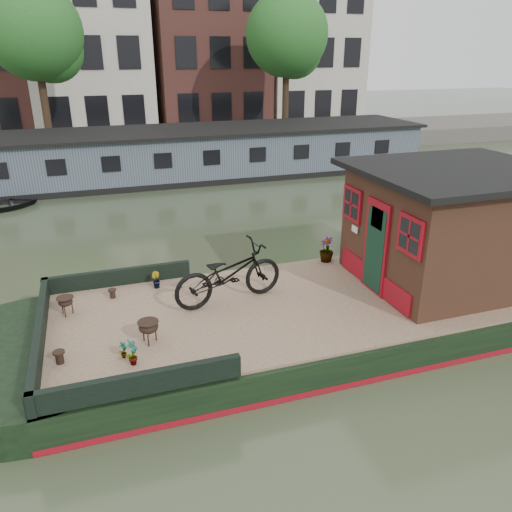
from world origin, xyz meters
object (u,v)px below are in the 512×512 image
object	(u,v)px
cabin	(452,225)
bicycle	(229,274)
brazier_rear	(66,306)
brazier_front	(149,332)
potted_plant_a	(132,353)

from	to	relation	value
cabin	bicycle	size ratio (longest dim) A/B	1.79
cabin	bicycle	world-z (taller)	cabin
bicycle	brazier_rear	world-z (taller)	bicycle
cabin	brazier_rear	size ratio (longest dim) A/B	11.12
brazier_front	cabin	bearing A→B (deg)	5.14
bicycle	brazier_front	xyz separation A→B (m)	(-1.69, -1.04, -0.38)
potted_plant_a	brazier_rear	size ratio (longest dim) A/B	1.22
cabin	potted_plant_a	size ratio (longest dim) A/B	9.13
bicycle	brazier_rear	size ratio (longest dim) A/B	6.20
cabin	potted_plant_a	distance (m)	6.87
brazier_front	potted_plant_a	bearing A→B (deg)	-119.74
brazier_front	bicycle	bearing A→B (deg)	31.70
cabin	potted_plant_a	world-z (taller)	cabin
potted_plant_a	brazier_front	xyz separation A→B (m)	(0.33, 0.57, -0.02)
potted_plant_a	brazier_rear	world-z (taller)	potted_plant_a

